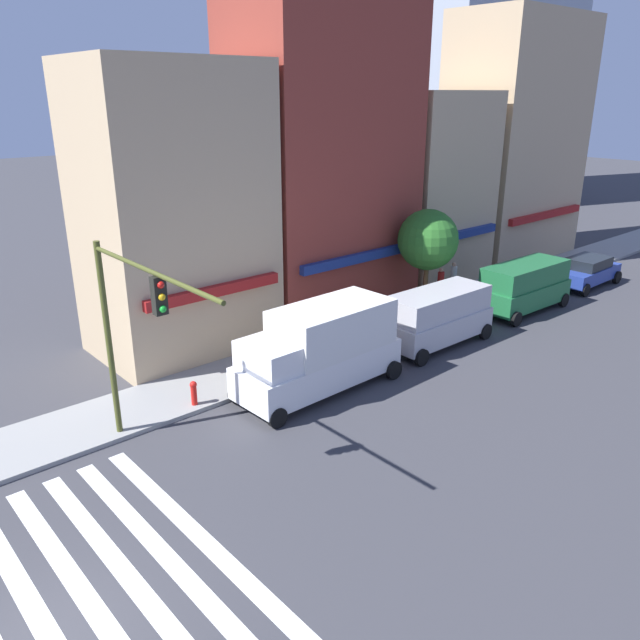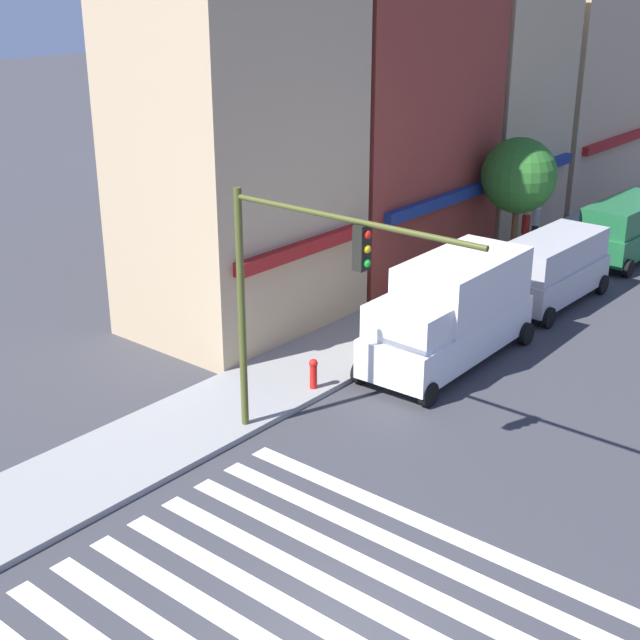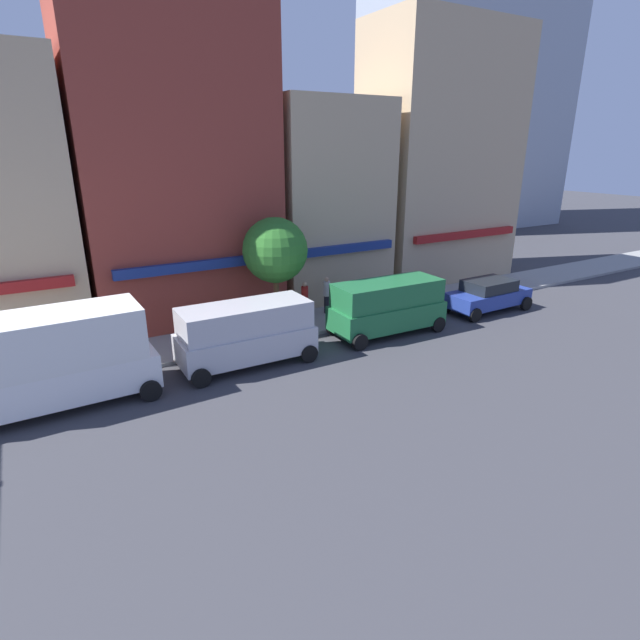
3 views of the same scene
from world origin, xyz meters
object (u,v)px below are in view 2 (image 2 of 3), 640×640
Objects in this scene: box_truck_white at (451,311)px; fire_hydrant at (313,372)px; van_silver at (551,267)px; pedestrian_white_shirt at (535,223)px; street_tree at (519,176)px; pedestrian_red_jacket at (525,231)px; traffic_signal at (292,279)px; van_green at (627,227)px.

box_truck_white is 7.42× the size of fire_hydrant.
box_truck_white is 6.38m from van_silver.
pedestrian_white_shirt is (5.52, 3.38, -0.21)m from van_silver.
pedestrian_red_jacket is at bearing 12.03° from street_tree.
traffic_signal is 3.64× the size of pedestrian_white_shirt.
box_truck_white is at bearing -178.40° from van_green.
box_truck_white is 1.24× the size of van_green.
van_green is 3.54m from pedestrian_white_shirt.
van_silver is at bearing -1.36° from box_truck_white.
traffic_signal is 19.85m from van_green.
traffic_signal is at bearing -179.76° from van_silver.
traffic_signal is 4.79m from fire_hydrant.
van_silver and van_green have the same top height.
van_green is 2.86× the size of pedestrian_white_shirt.
street_tree is at bearing 47.78° from van_silver.
pedestrian_red_jacket is at bearing -72.19° from pedestrian_white_shirt.
box_truck_white reaches higher than van_silver.
pedestrian_white_shirt is 1.35m from pedestrian_red_jacket.
fire_hydrant is at bearing 171.41° from van_silver.
box_truck_white is 11.03m from pedestrian_red_jacket.
van_silver is 5.96× the size of fire_hydrant.
traffic_signal is 15.93m from street_tree.
box_truck_white is at bearing -0.78° from traffic_signal.
fire_hydrant is (-14.66, -1.44, -0.46)m from pedestrian_red_jacket.
box_truck_white reaches higher than van_green.
van_silver is 4.46m from street_tree.
pedestrian_white_shirt is at bearing 10.03° from traffic_signal.
pedestrian_red_jacket is 2.99m from street_tree.
van_silver reaches higher than fire_hydrant.
traffic_signal is at bearing 163.12° from pedestrian_red_jacket.
pedestrian_red_jacket is at bearing 15.19° from box_truck_white.
traffic_signal is at bearing 177.87° from box_truck_white.
street_tree is at bearing 9.80° from traffic_signal.
box_truck_white is 12.37m from pedestrian_white_shirt.
traffic_signal reaches higher than fire_hydrant.
pedestrian_white_shirt is 1.00× the size of pedestrian_red_jacket.
van_green is at bearing -5.71° from fire_hydrant.
pedestrian_red_jacket is (10.56, 3.14, -0.51)m from box_truck_white.
fire_hydrant is at bearing 156.09° from box_truck_white.
fire_hydrant is 13.44m from street_tree.
fire_hydrant is 0.17× the size of street_tree.
van_silver reaches higher than pedestrian_white_shirt.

